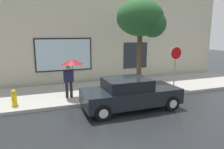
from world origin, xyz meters
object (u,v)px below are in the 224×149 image
parked_car (130,94)px  fire_hydrant (14,98)px  stop_sign (176,59)px  street_tree (143,20)px  pedestrian_with_umbrella (71,67)px

parked_car → fire_hydrant: 4.98m
fire_hydrant → stop_sign: (8.26, 0.05, 1.33)m
parked_car → stop_sign: 4.12m
fire_hydrant → parked_car: bearing=-19.5°
parked_car → street_tree: bearing=51.6°
fire_hydrant → stop_sign: size_ratio=0.30×
street_tree → pedestrian_with_umbrella: bearing=-179.5°
parked_car → fire_hydrant: (-4.69, 1.66, -0.17)m
pedestrian_with_umbrella → stop_sign: 5.73m
parked_car → stop_sign: size_ratio=1.75×
street_tree → stop_sign: size_ratio=2.02×
pedestrian_with_umbrella → fire_hydrant: bearing=-172.0°
fire_hydrant → street_tree: (6.32, 0.39, 3.42)m
parked_car → street_tree: street_tree is taller
pedestrian_with_umbrella → street_tree: bearing=0.5°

